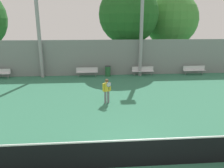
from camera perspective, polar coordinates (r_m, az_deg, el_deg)
name	(u,v)px	position (r m, az deg, el deg)	size (l,w,h in m)	color
ground_plane	(141,166)	(8.26, 7.56, -20.49)	(100.00, 100.00, 0.00)	#337556
tennis_net	(141,153)	(7.95, 7.71, -17.35)	(11.29, 0.09, 1.06)	#195128
tennis_player	(107,89)	(13.45, -1.36, -1.43)	(0.53, 0.50, 1.55)	slate
bench_courtside_near	(87,71)	(20.36, -6.56, 3.38)	(1.99, 0.40, 0.84)	silver
bench_courtside_far	(143,70)	(20.84, 8.06, 3.61)	(2.05, 0.40, 0.84)	silver
bench_by_gate	(194,69)	(22.47, 20.69, 3.63)	(2.13, 0.40, 0.84)	silver
light_pole_near_left	(142,20)	(20.37, 7.78, 16.19)	(0.90, 0.60, 9.01)	#939399
light_pole_center_back	(38,20)	(20.60, -18.83, 15.48)	(0.90, 0.60, 9.05)	#939399
trash_bin	(108,71)	(20.40, -1.10, 3.41)	(0.52, 0.52, 0.97)	#235B33
back_fence	(111,58)	(20.70, -0.24, 6.91)	(28.27, 0.06, 3.33)	gray
tree_green_broad	(129,15)	(23.95, 4.34, 17.64)	(6.22, 6.22, 8.77)	brown
tree_dark_dense	(171,20)	(27.48, 15.18, 15.91)	(6.19, 6.19, 8.27)	brown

